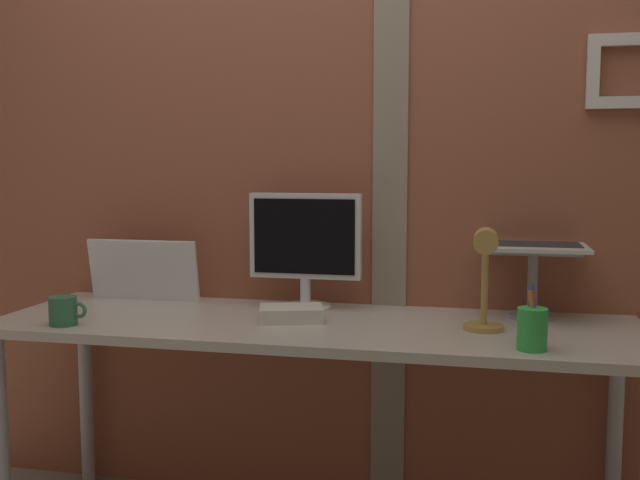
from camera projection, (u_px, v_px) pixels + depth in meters
name	position (u px, v px, depth m)	size (l,w,h in m)	color
brick_wall_back	(334.00, 152.00, 2.64)	(3.12, 0.16, 2.56)	#9E563D
desk	(313.00, 344.00, 2.34)	(2.04, 0.64, 0.74)	beige
monitor	(305.00, 243.00, 2.52)	(0.39, 0.18, 0.40)	white
laptop_stand	(533.00, 272.00, 2.36)	(0.28, 0.22, 0.23)	gray
laptop	(533.00, 227.00, 2.42)	(0.33, 0.33, 0.24)	silver
whiteboard_panel	(143.00, 270.00, 2.68)	(0.42, 0.02, 0.22)	white
desk_lamp	(485.00, 269.00, 2.15)	(0.12, 0.20, 0.32)	tan
pen_cup	(532.00, 328.00, 1.98)	(0.08, 0.08, 0.18)	green
coffee_mug	(64.00, 311.00, 2.28)	(0.12, 0.09, 0.09)	#33724C
paper_clutter_stack	(291.00, 313.00, 2.35)	(0.20, 0.14, 0.05)	silver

